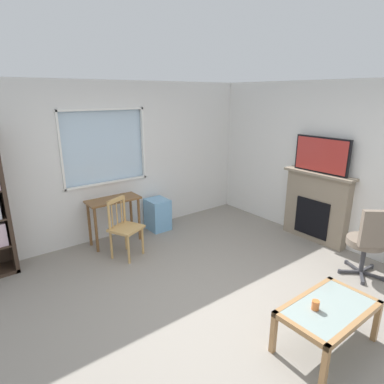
{
  "coord_description": "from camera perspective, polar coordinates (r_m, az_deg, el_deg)",
  "views": [
    {
      "loc": [
        -2.15,
        -2.4,
        2.37
      ],
      "look_at": [
        0.39,
        0.91,
        1.09
      ],
      "focal_mm": 30.23,
      "sensor_mm": 36.0,
      "label": 1
    }
  ],
  "objects": [
    {
      "name": "sippy_cup",
      "position": [
        3.36,
        20.95,
        -18.13
      ],
      "size": [
        0.07,
        0.07,
        0.09
      ],
      "primitive_type": "cylinder",
      "color": "orange",
      "rests_on": "coffee_table"
    },
    {
      "name": "desk_under_window",
      "position": [
        5.34,
        -13.64,
        -2.75
      ],
      "size": [
        0.84,
        0.38,
        0.76
      ],
      "color": "brown",
      "rests_on": "ground"
    },
    {
      "name": "office_chair",
      "position": [
        4.81,
        28.85,
        -7.33
      ],
      "size": [
        0.63,
        0.61,
        1.0
      ],
      "color": "#7A6B5B",
      "rests_on": "ground"
    },
    {
      "name": "ground",
      "position": [
        4.01,
        3.72,
        -19.38
      ],
      "size": [
        6.2,
        6.18,
        0.02
      ],
      "primitive_type": "cube",
      "color": "gray"
    },
    {
      "name": "coffee_table",
      "position": [
        3.51,
        22.92,
        -19.02
      ],
      "size": [
        0.98,
        0.57,
        0.45
      ],
      "color": "#8C9E99",
      "rests_on": "ground"
    },
    {
      "name": "wall_right",
      "position": [
        5.49,
        25.5,
        3.99
      ],
      "size": [
        0.12,
        5.38,
        2.57
      ],
      "primitive_type": "cube",
      "color": "silver",
      "rests_on": "ground"
    },
    {
      "name": "wall_back_with_window",
      "position": [
        5.55,
        -13.8,
        5.01
      ],
      "size": [
        5.2,
        0.15,
        2.57
      ],
      "color": "silver",
      "rests_on": "ground"
    },
    {
      "name": "tv",
      "position": [
        5.46,
        21.88,
        6.07
      ],
      "size": [
        0.06,
        0.9,
        0.56
      ],
      "color": "black",
      "rests_on": "fireplace"
    },
    {
      "name": "fireplace",
      "position": [
        5.68,
        21.03,
        -2.43
      ],
      "size": [
        0.26,
        1.17,
        1.16
      ],
      "color": "gray",
      "rests_on": "ground"
    },
    {
      "name": "wooden_chair",
      "position": [
        4.92,
        -11.86,
        -6.08
      ],
      "size": [
        0.55,
        0.54,
        0.9
      ],
      "color": "tan",
      "rests_on": "ground"
    },
    {
      "name": "plastic_drawer_unit",
      "position": [
        5.86,
        -6.06,
        -3.93
      ],
      "size": [
        0.35,
        0.4,
        0.56
      ],
      "primitive_type": "cube",
      "color": "#72ADDB",
      "rests_on": "ground"
    }
  ]
}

